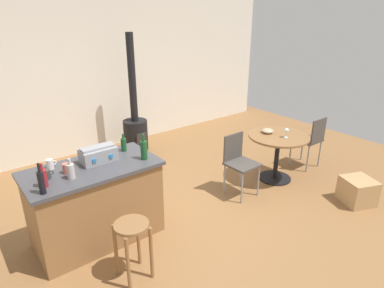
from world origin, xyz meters
TOP-DOWN VIEW (x-y plane):
  - ground_plane at (0.00, 0.00)m, footprint 8.80×8.80m
  - back_wall at (0.00, 2.97)m, footprint 8.00×0.10m
  - kitchen_island at (-1.24, 0.31)m, footprint 1.43×0.75m
  - wooden_stool at (-1.21, -0.49)m, footprint 0.34×0.34m
  - dining_table at (1.56, 0.00)m, footprint 0.91×0.91m
  - folding_chair_near at (0.78, 0.06)m, footprint 0.41×0.41m
  - folding_chair_far at (2.33, -0.06)m, footprint 0.40×0.40m
  - wood_stove at (0.37, 2.30)m, footprint 0.44×0.45m
  - toolbox at (-1.12, 0.39)m, footprint 0.38×0.23m
  - bottle_0 at (-1.50, 0.18)m, footprint 0.08×0.08m
  - bottle_1 at (-1.81, 0.05)m, footprint 0.06×0.06m
  - bottle_2 at (-1.77, 0.18)m, footprint 0.08×0.08m
  - bottle_3 at (-0.68, 0.14)m, footprint 0.07×0.07m
  - bottle_4 at (-0.75, 0.50)m, footprint 0.06×0.06m
  - cup_0 at (-1.70, 0.33)m, footprint 0.12×0.08m
  - cup_1 at (-1.50, 0.33)m, footprint 0.11×0.08m
  - cup_2 at (-1.60, 0.54)m, footprint 0.11×0.07m
  - wine_glass at (1.57, -0.12)m, footprint 0.07×0.07m
  - serving_bowl at (1.50, 0.18)m, footprint 0.18×0.18m
  - cardboard_box at (1.89, -1.15)m, footprint 0.51×0.52m

SIDE VIEW (x-z plane):
  - ground_plane at x=0.00m, z-range 0.00..0.00m
  - cardboard_box at x=1.89m, z-range 0.00..0.35m
  - wooden_stool at x=-1.21m, z-range 0.15..0.77m
  - kitchen_island at x=-1.24m, z-range 0.00..0.92m
  - wood_stove at x=0.37m, z-range -0.57..1.59m
  - folding_chair_near at x=0.78m, z-range 0.09..0.97m
  - folding_chair_far at x=2.33m, z-range 0.09..0.97m
  - dining_table at x=1.56m, z-range 0.19..0.92m
  - serving_bowl at x=1.50m, z-range 0.73..0.80m
  - wine_glass at x=1.57m, z-range 0.77..0.91m
  - cup_0 at x=-1.70m, z-range 0.92..1.02m
  - cup_1 at x=-1.50m, z-range 0.92..1.03m
  - cup_2 at x=-1.60m, z-range 0.92..1.03m
  - bottle_4 at x=-0.75m, z-range 0.89..1.11m
  - bottle_0 at x=-1.50m, z-range 0.89..1.11m
  - toolbox at x=-1.12m, z-range 0.91..1.10m
  - bottle_2 at x=-1.77m, z-range 0.89..1.13m
  - bottle_3 at x=-0.68m, z-range 0.88..1.18m
  - bottle_1 at x=-1.81m, z-range 0.88..1.19m
  - back_wall at x=0.00m, z-range 0.00..2.70m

